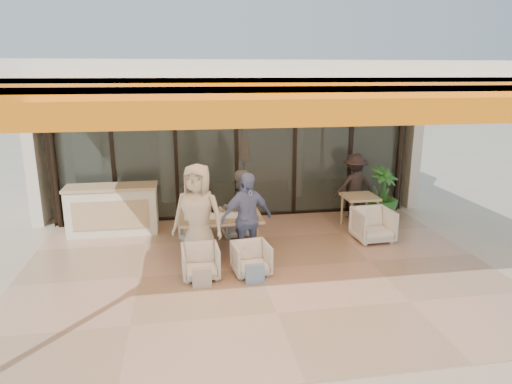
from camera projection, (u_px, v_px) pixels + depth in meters
The scene contains 21 objects.
ground at pixel (259, 270), 7.82m from camera, with size 70.00×70.00×0.00m, color #C6B293.
terrace_floor at pixel (259, 270), 7.82m from camera, with size 8.00×6.00×0.01m, color tan.
terrace_structure at pixel (262, 75), 6.73m from camera, with size 8.00×6.00×3.40m.
glass_storefront at pixel (236, 149), 10.27m from camera, with size 8.08×0.10×3.20m.
interior_block at pixel (226, 112), 12.32m from camera, with size 9.05×3.62×3.52m.
host_counter at pixel (113, 209), 9.45m from camera, with size 1.85×0.65×1.04m.
dining_table at pixel (220, 219), 8.34m from camera, with size 1.50×0.90×0.93m.
chair_far_left at pixel (196, 223), 9.27m from camera, with size 0.60×0.57×0.62m, color white.
chair_far_right at pixel (237, 220), 9.40m from camera, with size 0.63×0.59×0.65m, color white.
chair_near_left at pixel (200, 260), 7.46m from camera, with size 0.60×0.56×0.61m, color white.
chair_near_right at pixel (251, 257), 7.59m from camera, with size 0.59×0.55×0.61m, color white.
diner_navy at pixel (196, 208), 8.67m from camera, with size 0.57×0.37×1.57m, color #192038.
diner_grey at pixel (240, 208), 8.81m from camera, with size 0.73×0.57×1.50m, color slate.
diner_cream at pixel (198, 216), 7.78m from camera, with size 0.89×0.58×1.82m, color beige.
diner_periwinkle at pixel (247, 219), 7.94m from camera, with size 0.96×0.40×1.64m, color #7792C6.
tote_bag_cream at pixel (202, 279), 7.11m from camera, with size 0.30×0.10×0.34m, color silver.
tote_bag_blue at pixel (255, 275), 7.25m from camera, with size 0.30×0.10×0.34m, color #99BFD8.
side_table at pixel (360, 200), 9.73m from camera, with size 0.70×0.70×0.74m.
side_chair at pixel (373, 223), 9.08m from camera, with size 0.72×0.67×0.74m, color white.
standing_woman at pixel (354, 187), 10.40m from camera, with size 0.98×0.56×1.52m, color black.
potted_palm at pixel (382, 194), 10.27m from camera, with size 0.70×0.70×1.25m, color #1E5919.
Camera 1 is at (-1.23, -7.11, 3.30)m, focal length 32.00 mm.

